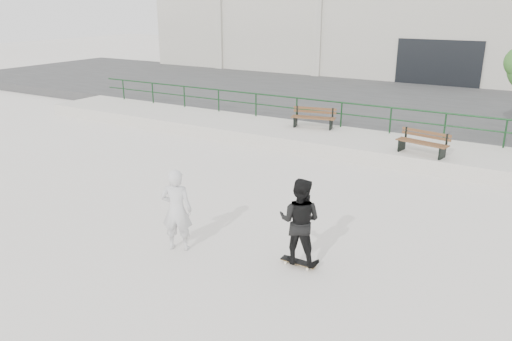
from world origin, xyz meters
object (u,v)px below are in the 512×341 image
Objects in this scene: skateboard at (298,262)px; standing_skater at (300,221)px; bench_right at (423,143)px; seated_skater at (177,210)px; bench_left at (314,118)px.

skateboard is 0.95m from standing_skater.
seated_skater reaches higher than bench_right.
bench_right is 8.00m from standing_skater.
standing_skater is (4.01, -9.56, 0.13)m from bench_left.
standing_skater is at bearing 91.20° from skateboard.
skateboard is (-0.66, -7.97, -0.81)m from bench_right.
standing_skater is (0.00, 0.00, 0.95)m from skateboard.
bench_right is 9.29m from seated_skater.
skateboard is at bearing 171.84° from seated_skater.
bench_right is 0.95× the size of standing_skater.
bench_left is at bearing -105.46° from seated_skater.
bench_right is at bearing -102.91° from standing_skater.
seated_skater is at bearing -94.57° from bench_left.
bench_left is 1.03× the size of bench_right.
seated_skater is (1.34, -10.26, 0.05)m from bench_left.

